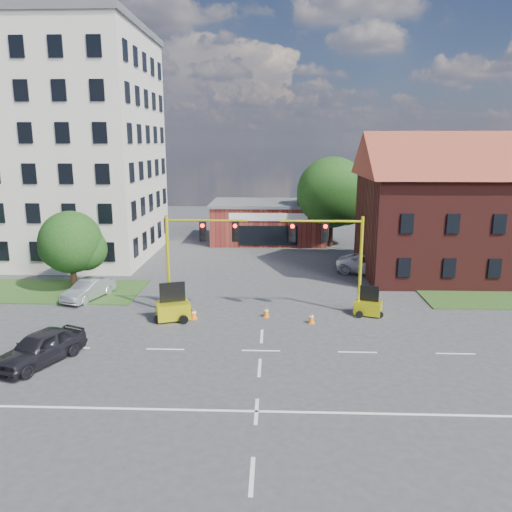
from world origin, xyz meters
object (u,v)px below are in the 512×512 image
(signal_mast_west, at_px, (194,252))
(trailer_east, at_px, (368,306))
(signal_mast_east, at_px, (334,253))
(sedan_dark, at_px, (40,347))
(trailer_west, at_px, (173,309))
(pickup_white, at_px, (373,264))

(signal_mast_west, height_order, trailer_east, signal_mast_west)
(signal_mast_east, xyz_separation_m, trailer_east, (2.20, -0.22, -3.35))
(signal_mast_east, bearing_deg, signal_mast_west, 180.00)
(signal_mast_east, height_order, sedan_dark, signal_mast_east)
(signal_mast_west, bearing_deg, trailer_east, -1.17)
(signal_mast_west, distance_m, trailer_west, 3.73)
(trailer_east, xyz_separation_m, sedan_dark, (-17.27, -7.62, 0.23))
(signal_mast_west, height_order, pickup_white, signal_mast_west)
(signal_mast_west, distance_m, trailer_east, 11.42)
(trailer_east, relative_size, pickup_white, 0.32)
(signal_mast_west, relative_size, trailer_east, 3.33)
(signal_mast_east, distance_m, pickup_white, 11.36)
(signal_mast_east, height_order, pickup_white, signal_mast_east)
(signal_mast_east, height_order, trailer_east, signal_mast_east)
(pickup_white, bearing_deg, signal_mast_west, 147.51)
(trailer_west, bearing_deg, sedan_dark, -149.45)
(signal_mast_west, bearing_deg, pickup_white, 37.35)
(signal_mast_west, height_order, signal_mast_east, same)
(signal_mast_east, xyz_separation_m, trailer_west, (-9.83, -1.54, -3.21))
(signal_mast_east, xyz_separation_m, pickup_white, (4.39, 10.00, -3.12))
(trailer_east, relative_size, sedan_dark, 0.39)
(signal_mast_west, height_order, trailer_west, signal_mast_west)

